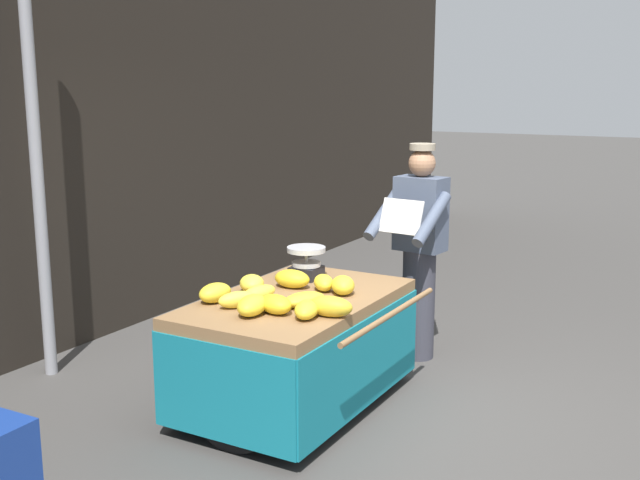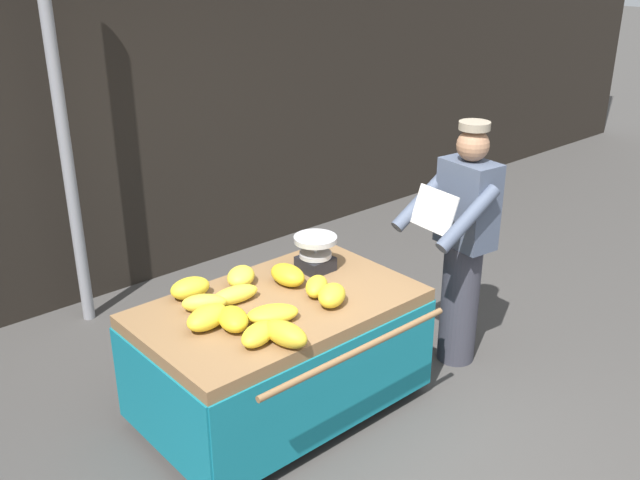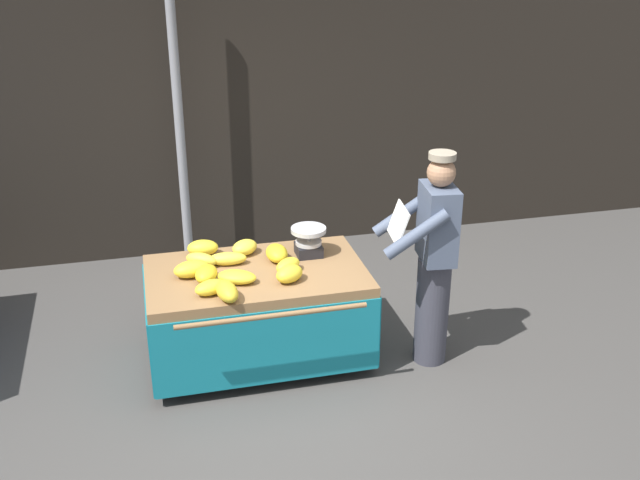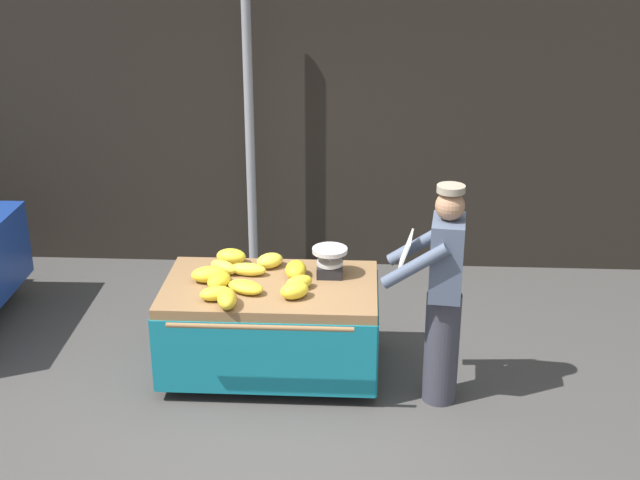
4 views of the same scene
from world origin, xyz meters
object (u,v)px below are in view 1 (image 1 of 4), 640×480
(banana_cart, at_px, (296,328))
(banana_bunch_7, at_px, (276,304))
(banana_bunch_4, at_px, (259,293))
(banana_bunch_1, at_px, (215,293))
(vendor_person, at_px, (419,251))
(banana_bunch_8, at_px, (324,283))
(banana_bunch_3, at_px, (343,285))
(banana_bunch_5, at_px, (306,310))
(banana_bunch_6, at_px, (252,283))
(banana_bunch_2, at_px, (252,305))
(banana_bunch_10, at_px, (238,300))
(weighing_scale, at_px, (306,263))
(banana_bunch_0, at_px, (304,300))
(banana_bunch_11, at_px, (330,306))
(banana_bunch_9, at_px, (292,279))
(street_pole, at_px, (37,175))

(banana_cart, height_order, banana_bunch_7, banana_bunch_7)
(banana_bunch_4, bearing_deg, banana_bunch_1, 126.29)
(vendor_person, bearing_deg, banana_bunch_8, 166.41)
(banana_bunch_3, height_order, banana_bunch_5, banana_bunch_3)
(banana_bunch_6, bearing_deg, banana_bunch_2, -145.41)
(banana_cart, bearing_deg, banana_bunch_6, 96.14)
(banana_bunch_2, bearing_deg, banana_bunch_10, 62.68)
(weighing_scale, relative_size, banana_bunch_3, 1.24)
(banana_bunch_0, xyz_separation_m, banana_bunch_8, (0.40, 0.08, 0.01))
(banana_bunch_7, height_order, banana_bunch_11, banana_bunch_11)
(banana_bunch_5, relative_size, banana_bunch_9, 0.93)
(banana_bunch_0, relative_size, banana_bunch_1, 1.20)
(banana_bunch_4, bearing_deg, banana_bunch_2, -153.30)
(banana_bunch_1, xyz_separation_m, banana_bunch_6, (0.33, -0.06, -0.00))
(banana_bunch_1, height_order, banana_bunch_5, banana_bunch_1)
(banana_bunch_2, distance_m, banana_bunch_10, 0.19)
(banana_cart, xyz_separation_m, banana_bunch_2, (-0.48, 0.02, 0.28))
(banana_bunch_8, distance_m, banana_bunch_11, 0.60)
(weighing_scale, relative_size, banana_bunch_0, 0.95)
(banana_cart, distance_m, banana_bunch_4, 0.37)
(banana_cart, relative_size, banana_bunch_5, 6.93)
(banana_bunch_9, relative_size, banana_bunch_10, 1.01)
(banana_bunch_11, bearing_deg, banana_bunch_5, 132.61)
(banana_bunch_6, distance_m, banana_bunch_11, 0.77)
(banana_bunch_3, xyz_separation_m, banana_bunch_10, (-0.61, 0.43, -0.01))
(banana_bunch_11, bearing_deg, banana_bunch_1, 96.41)
(banana_bunch_4, bearing_deg, banana_bunch_9, -2.71)
(banana_bunch_4, distance_m, banana_bunch_7, 0.31)
(weighing_scale, xyz_separation_m, banana_bunch_11, (-0.73, -0.60, -0.05))
(weighing_scale, bearing_deg, street_pole, 115.84)
(weighing_scale, height_order, banana_bunch_4, weighing_scale)
(weighing_scale, xyz_separation_m, banana_bunch_6, (-0.49, 0.14, -0.06))
(banana_bunch_0, height_order, banana_bunch_8, banana_bunch_8)
(banana_bunch_5, height_order, banana_bunch_6, banana_bunch_6)
(banana_bunch_8, bearing_deg, banana_bunch_1, 141.68)
(banana_bunch_1, distance_m, banana_bunch_4, 0.28)
(banana_bunch_7, distance_m, banana_bunch_10, 0.28)
(banana_cart, height_order, banana_bunch_4, banana_bunch_4)
(banana_bunch_3, bearing_deg, banana_bunch_6, 113.47)
(banana_bunch_6, distance_m, banana_bunch_9, 0.29)
(banana_bunch_8, relative_size, vendor_person, 0.13)
(banana_bunch_9, bearing_deg, banana_bunch_2, -169.40)
(weighing_scale, bearing_deg, banana_bunch_11, -140.64)
(banana_cart, height_order, banana_bunch_11, banana_bunch_11)
(weighing_scale, bearing_deg, banana_bunch_8, -129.77)
(street_pole, relative_size, banana_bunch_4, 10.20)
(weighing_scale, xyz_separation_m, banana_bunch_3, (-0.25, -0.43, -0.06))
(banana_bunch_7, distance_m, banana_bunch_11, 0.34)
(banana_bunch_1, bearing_deg, banana_cart, -47.39)
(weighing_scale, xyz_separation_m, vendor_person, (0.85, -0.53, -0.02))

